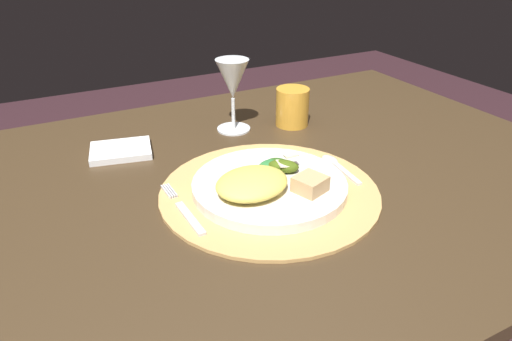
% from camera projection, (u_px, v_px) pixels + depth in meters
% --- Properties ---
extents(dining_table, '(1.42, 0.91, 0.73)m').
position_uv_depth(dining_table, '(230.00, 254.00, 0.89)').
color(dining_table, '#3D2D1B').
rests_on(dining_table, ground).
extents(placemat, '(0.38, 0.38, 0.01)m').
position_uv_depth(placemat, '(269.00, 191.00, 0.79)').
color(placemat, tan).
rests_on(placemat, dining_table).
extents(dinner_plate, '(0.26, 0.26, 0.02)m').
position_uv_depth(dinner_plate, '(269.00, 186.00, 0.78)').
color(dinner_plate, silver).
rests_on(dinner_plate, placemat).
extents(pasta_serving, '(0.14, 0.13, 0.03)m').
position_uv_depth(pasta_serving, '(252.00, 183.00, 0.74)').
color(pasta_serving, '#E0CB56').
rests_on(pasta_serving, dinner_plate).
extents(salad_greens, '(0.07, 0.07, 0.03)m').
position_uv_depth(salad_greens, '(279.00, 165.00, 0.81)').
color(salad_greens, '#2C571A').
rests_on(salad_greens, dinner_plate).
extents(bread_piece, '(0.06, 0.06, 0.03)m').
position_uv_depth(bread_piece, '(310.00, 184.00, 0.74)').
color(bread_piece, tan).
rests_on(bread_piece, dinner_plate).
extents(fork, '(0.02, 0.17, 0.00)m').
position_uv_depth(fork, '(184.00, 210.00, 0.73)').
color(fork, silver).
rests_on(fork, placemat).
extents(spoon, '(0.03, 0.12, 0.01)m').
position_uv_depth(spoon, '(336.00, 164.00, 0.87)').
color(spoon, silver).
rests_on(spoon, placemat).
extents(napkin, '(0.13, 0.12, 0.01)m').
position_uv_depth(napkin, '(121.00, 151.00, 0.92)').
color(napkin, white).
rests_on(napkin, dining_table).
extents(wine_glass, '(0.07, 0.07, 0.16)m').
position_uv_depth(wine_glass, '(233.00, 82.00, 0.98)').
color(wine_glass, silver).
rests_on(wine_glass, dining_table).
extents(amber_tumbler, '(0.07, 0.07, 0.09)m').
position_uv_depth(amber_tumbler, '(292.00, 107.00, 1.04)').
color(amber_tumbler, gold).
rests_on(amber_tumbler, dining_table).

